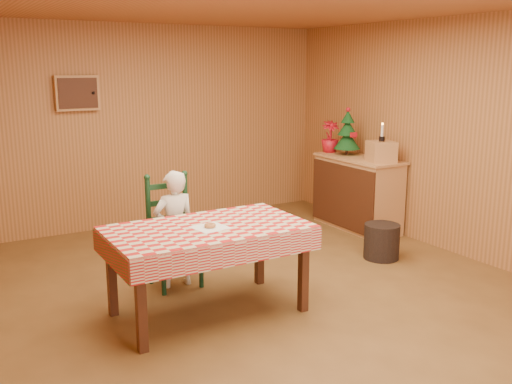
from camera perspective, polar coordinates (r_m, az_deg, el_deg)
ground at (r=5.30m, az=1.11°, el=-10.48°), size 6.00×6.00×0.00m
cabin_walls at (r=5.35m, az=-1.85°, el=9.87°), size 5.10×6.05×2.65m
dining_table at (r=4.77m, az=-4.86°, el=-4.38°), size 1.66×0.96×0.77m
ladder_chair at (r=5.52m, az=-8.36°, el=-4.13°), size 0.44×0.40×1.08m
seated_child at (r=5.45m, az=-8.15°, el=-3.69°), size 0.41×0.27×1.12m
napkin at (r=4.71m, az=-4.62°, el=-3.56°), size 0.30×0.30×0.00m
donut at (r=4.70m, az=-4.62°, el=-3.35°), size 0.11×0.11×0.03m
shelf_unit at (r=7.47m, az=10.09°, el=-0.09°), size 0.54×1.24×0.93m
crate at (r=7.08m, az=12.41°, el=3.96°), size 0.38×0.38×0.25m
christmas_tree at (r=7.55m, az=9.12°, el=5.80°), size 0.34×0.34×0.62m
flower_arrangement at (r=7.76m, az=7.41°, el=5.52°), size 0.30×0.30×0.42m
candle_set at (r=7.06m, az=12.48°, el=5.49°), size 0.07×0.07×0.22m
storage_bin at (r=6.41m, az=12.46°, el=-4.85°), size 0.51×0.51×0.39m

